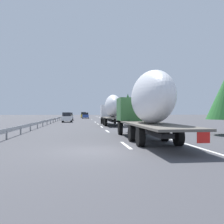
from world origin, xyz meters
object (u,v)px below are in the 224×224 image
object	(u,v)px
truck_lead	(112,108)
car_white_van	(67,117)
truck_trailing	(147,103)
car_silver_hatch	(69,116)
car_blue_sedan	(85,115)
road_sign	(118,111)
car_yellow_coupe	(83,115)

from	to	relation	value
truck_lead	car_white_van	world-z (taller)	truck_lead
truck_trailing	truck_lead	bearing A→B (deg)	-0.00
truck_lead	truck_trailing	bearing A→B (deg)	180.00
car_silver_hatch	truck_trailing	bearing A→B (deg)	-170.30
truck_trailing	car_blue_sedan	distance (m)	59.96
car_white_van	road_sign	distance (m)	10.60
car_blue_sedan	car_white_van	xyz separation A→B (m)	(-27.56, 3.84, 0.03)
car_blue_sedan	car_yellow_coupe	bearing A→B (deg)	3.97
truck_trailing	car_silver_hatch	size ratio (longest dim) A/B	3.02
car_blue_sedan	road_sign	world-z (taller)	road_sign
truck_trailing	car_white_van	xyz separation A→B (m)	(32.29, 7.18, -1.56)
car_blue_sedan	car_silver_hatch	xyz separation A→B (m)	(-16.97, 3.99, 0.01)
road_sign	car_blue_sedan	bearing A→B (deg)	14.28
road_sign	truck_lead	bearing A→B (deg)	167.99
truck_lead	car_yellow_coupe	size ratio (longest dim) A/B	3.27
car_blue_sedan	road_sign	bearing A→B (deg)	-165.72
car_white_van	road_sign	bearing A→B (deg)	-77.55
truck_lead	car_white_van	distance (m)	14.32
road_sign	car_white_van	bearing A→B (deg)	102.45
car_blue_sedan	road_sign	size ratio (longest dim) A/B	1.30
car_white_van	car_blue_sedan	bearing A→B (deg)	-7.94
truck_trailing	car_yellow_coupe	bearing A→B (deg)	3.28
car_blue_sedan	road_sign	distance (m)	26.13
car_blue_sedan	car_white_van	bearing A→B (deg)	172.06
truck_trailing	car_yellow_coupe	xyz separation A→B (m)	(67.84, 3.89, -1.54)
car_silver_hatch	road_sign	bearing A→B (deg)	-128.58
truck_trailing	car_blue_sedan	bearing A→B (deg)	3.19
car_blue_sedan	truck_trailing	bearing A→B (deg)	-176.81
truck_trailing	car_silver_hatch	bearing A→B (deg)	9.70
truck_lead	car_blue_sedan	bearing A→B (deg)	4.79
truck_lead	car_blue_sedan	xyz separation A→B (m)	(39.86, 3.34, -1.54)
truck_trailing	car_silver_hatch	distance (m)	43.53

